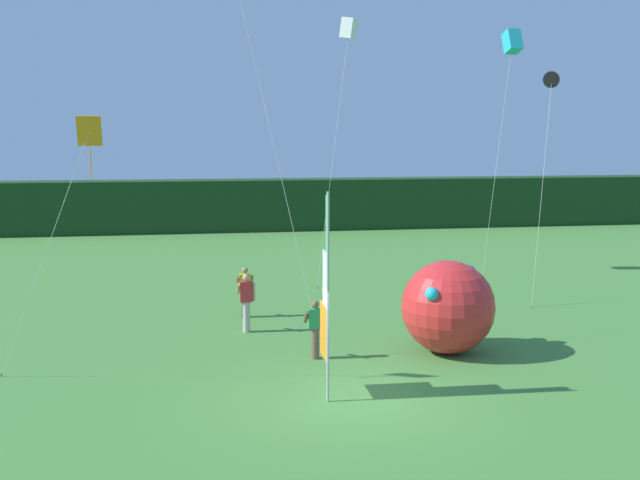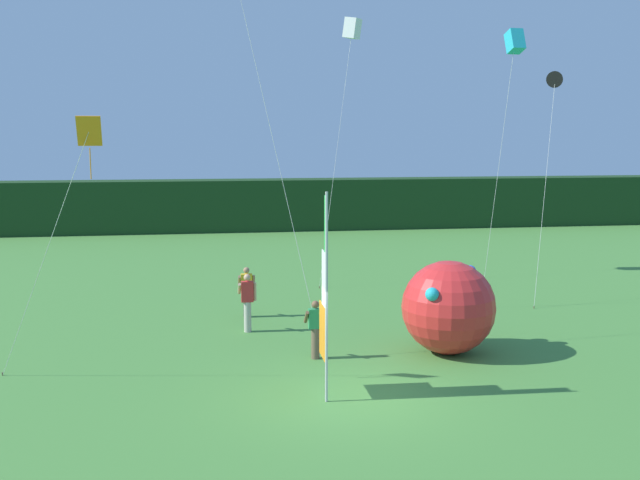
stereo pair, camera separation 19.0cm
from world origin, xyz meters
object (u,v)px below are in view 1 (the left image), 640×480
(person_near_banner, at_px, (246,301))
(inflatable_balloon, at_px, (448,307))
(person_far_left, at_px, (315,328))
(kite_cyan_box_3, at_px, (512,43))
(kite_white_box_0, at_px, (349,29))
(kite_orange_diamond_4, at_px, (84,148))
(banner_flag, at_px, (326,300))
(person_mid_field, at_px, (245,291))
(kite_black_delta_1, at_px, (552,81))

(person_near_banner, distance_m, inflatable_balloon, 6.06)
(person_far_left, bearing_deg, kite_cyan_box_3, 35.05)
(person_near_banner, distance_m, person_far_left, 3.39)
(inflatable_balloon, distance_m, kite_white_box_0, 14.52)
(person_near_banner, height_order, kite_cyan_box_3, kite_cyan_box_3)
(kite_cyan_box_3, bearing_deg, kite_orange_diamond_4, -152.79)
(kite_white_box_0, bearing_deg, banner_flag, -103.34)
(kite_cyan_box_3, distance_m, kite_orange_diamond_4, 14.96)
(person_mid_field, xyz_separation_m, person_far_left, (1.55, -4.80, -0.04))
(banner_flag, bearing_deg, kite_white_box_0, 76.66)
(kite_cyan_box_3, xyz_separation_m, kite_orange_diamond_4, (-12.96, -6.67, -3.34))
(person_far_left, height_order, kite_white_box_0, kite_white_box_0)
(banner_flag, bearing_deg, kite_orange_diamond_4, 164.13)
(person_far_left, relative_size, kite_orange_diamond_4, 0.25)
(banner_flag, distance_m, kite_cyan_box_3, 13.06)
(person_mid_field, bearing_deg, inflatable_balloon, -43.06)
(person_near_banner, distance_m, kite_white_box_0, 13.40)
(kite_cyan_box_3, bearing_deg, person_far_left, -144.95)
(kite_white_box_0, xyz_separation_m, kite_black_delta_1, (6.73, -4.29, -2.29))
(person_mid_field, distance_m, kite_orange_diamond_4, 8.73)
(person_near_banner, xyz_separation_m, person_far_left, (1.62, -2.97, -0.11))
(kite_white_box_0, distance_m, kite_cyan_box_3, 7.66)
(inflatable_balloon, bearing_deg, kite_orange_diamond_4, -171.42)
(kite_white_box_0, distance_m, kite_black_delta_1, 8.30)
(person_near_banner, xyz_separation_m, kite_white_box_0, (4.82, 8.51, 9.17))
(kite_white_box_0, height_order, kite_orange_diamond_4, kite_white_box_0)
(person_near_banner, height_order, inflatable_balloon, inflatable_balloon)
(person_near_banner, bearing_deg, kite_cyan_box_3, 14.08)
(person_near_banner, height_order, kite_orange_diamond_4, kite_orange_diamond_4)
(kite_white_box_0, relative_size, kite_black_delta_1, 1.29)
(person_near_banner, bearing_deg, banner_flag, -76.54)
(kite_white_box_0, bearing_deg, kite_orange_diamond_4, -123.91)
(banner_flag, distance_m, kite_black_delta_1, 15.36)
(kite_white_box_0, bearing_deg, kite_cyan_box_3, -55.34)
(person_far_left, distance_m, kite_black_delta_1, 14.10)
(banner_flag, relative_size, kite_cyan_box_3, 0.50)
(kite_cyan_box_3, bearing_deg, kite_white_box_0, 124.66)
(kite_black_delta_1, xyz_separation_m, kite_cyan_box_3, (-2.43, -1.93, 1.10))
(kite_white_box_0, relative_size, kite_cyan_box_3, 1.13)
(person_near_banner, bearing_deg, inflatable_balloon, -29.78)
(person_near_banner, relative_size, person_far_left, 1.13)
(banner_flag, xyz_separation_m, person_near_banner, (-1.41, 5.87, -1.29))
(banner_flag, relative_size, person_far_left, 2.98)
(banner_flag, xyz_separation_m, kite_cyan_box_3, (7.71, 8.16, 6.68))
(inflatable_balloon, relative_size, kite_black_delta_1, 0.31)
(inflatable_balloon, height_order, kite_orange_diamond_4, kite_orange_diamond_4)
(person_mid_field, relative_size, inflatable_balloon, 0.65)
(person_mid_field, xyz_separation_m, inflatable_balloon, (5.18, -4.84, 0.40))
(person_near_banner, relative_size, kite_orange_diamond_4, 0.28)
(kite_cyan_box_3, bearing_deg, kite_black_delta_1, 38.53)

